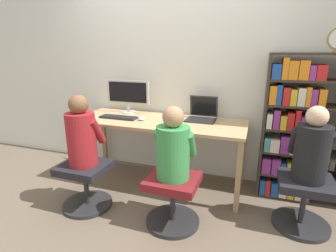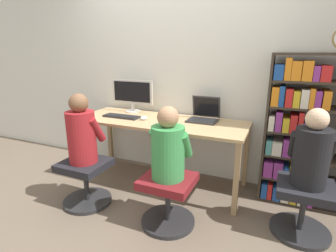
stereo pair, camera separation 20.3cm
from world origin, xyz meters
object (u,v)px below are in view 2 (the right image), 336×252
(person_at_laptop, at_px, (168,148))
(keyboard, at_px, (121,116))
(office_chair_side, at_px, (303,206))
(bookshelf, at_px, (299,131))
(person_at_monitor, at_px, (82,132))
(office_chair_right, at_px, (168,197))
(laptop, at_px, (204,116))
(office_chair_left, at_px, (86,180))
(desktop_monitor, at_px, (132,94))
(person_near_shelf, at_px, (312,153))

(person_at_laptop, bearing_deg, keyboard, 144.66)
(keyboard, bearing_deg, office_chair_side, -8.22)
(keyboard, height_order, bookshelf, bookshelf)
(keyboard, distance_m, person_at_laptop, 1.07)
(keyboard, relative_size, person_at_monitor, 0.65)
(office_chair_right, xyz_separation_m, bookshelf, (1.02, 0.86, 0.50))
(person_at_monitor, bearing_deg, bookshelf, 24.70)
(bookshelf, height_order, office_chair_side, bookshelf)
(laptop, height_order, bookshelf, bookshelf)
(person_at_monitor, bearing_deg, office_chair_right, 1.30)
(office_chair_left, bearing_deg, person_at_monitor, 90.00)
(office_chair_right, distance_m, person_at_monitor, 1.03)
(laptop, relative_size, person_at_laptop, 0.51)
(laptop, relative_size, office_chair_side, 0.66)
(desktop_monitor, distance_m, bookshelf, 1.94)
(person_near_shelf, bearing_deg, office_chair_left, -169.59)
(person_at_laptop, relative_size, bookshelf, 0.42)
(keyboard, bearing_deg, person_near_shelf, -8.08)
(person_at_laptop, distance_m, office_chair_side, 1.24)
(laptop, relative_size, office_chair_right, 0.66)
(person_at_monitor, distance_m, office_chair_side, 2.09)
(office_chair_left, relative_size, person_at_laptop, 0.77)
(office_chair_side, bearing_deg, person_at_monitor, -169.87)
(person_at_laptop, distance_m, person_near_shelf, 1.15)
(keyboard, height_order, person_at_monitor, person_at_monitor)
(office_chair_right, relative_size, bookshelf, 0.33)
(person_at_monitor, height_order, person_at_laptop, person_at_monitor)
(person_near_shelf, bearing_deg, keyboard, 171.92)
(laptop, bearing_deg, person_at_laptop, -93.64)
(desktop_monitor, distance_m, office_chair_right, 1.48)
(laptop, height_order, office_chair_side, laptop)
(laptop, bearing_deg, person_near_shelf, -26.70)
(office_chair_right, distance_m, bookshelf, 1.43)
(desktop_monitor, bearing_deg, keyboard, -84.32)
(office_chair_left, height_order, office_chair_side, same)
(desktop_monitor, relative_size, person_at_laptop, 0.90)
(person_at_monitor, distance_m, bookshelf, 2.12)
(person_at_laptop, relative_size, office_chair_side, 1.29)
(keyboard, relative_size, person_near_shelf, 0.69)
(keyboard, distance_m, person_at_monitor, 0.64)
(office_chair_right, bearing_deg, person_near_shelf, 17.28)
(office_chair_left, height_order, person_at_laptop, person_at_laptop)
(person_at_monitor, bearing_deg, office_chair_left, -90.00)
(keyboard, bearing_deg, person_at_laptop, -35.34)
(laptop, xyz_separation_m, person_at_monitor, (-0.96, -0.89, -0.06))
(office_chair_right, distance_m, person_near_shelf, 1.25)
(person_at_laptop, xyz_separation_m, bookshelf, (1.02, 0.86, 0.03))
(person_near_shelf, bearing_deg, bookshelf, 98.35)
(office_chair_right, bearing_deg, laptop, 86.38)
(laptop, distance_m, office_chair_left, 1.42)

